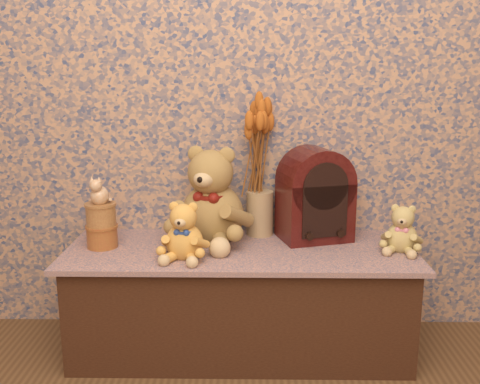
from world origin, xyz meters
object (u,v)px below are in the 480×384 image
object	(u,v)px
teddy_large	(212,191)
teddy_medium	(184,228)
biscuit_tin_lower	(102,236)
cat_figurine	(99,190)
ceramic_vase	(260,213)
teddy_small	(402,226)
cathedral_radio	(315,194)

from	to	relation	value
teddy_large	teddy_medium	bearing A→B (deg)	-96.15
biscuit_tin_lower	cat_figurine	xyz separation A→B (m)	(0.00, 0.00, 0.19)
biscuit_tin_lower	ceramic_vase	bearing A→B (deg)	15.60
teddy_small	cathedral_radio	xyz separation A→B (m)	(-0.32, 0.15, 0.09)
teddy_large	biscuit_tin_lower	world-z (taller)	teddy_large
ceramic_vase	teddy_medium	bearing A→B (deg)	-134.64
teddy_large	cathedral_radio	bearing A→B (deg)	22.13
cathedral_radio	biscuit_tin_lower	distance (m)	0.88
teddy_medium	cat_figurine	xyz separation A→B (m)	(-0.34, 0.12, 0.12)
teddy_small	ceramic_vase	world-z (taller)	teddy_small
biscuit_tin_lower	cat_figurine	size ratio (longest dim) A/B	1.04
cathedral_radio	ceramic_vase	xyz separation A→B (m)	(-0.22, 0.05, -0.10)
teddy_large	teddy_small	distance (m)	0.76
teddy_medium	teddy_large	bearing A→B (deg)	74.75
cathedral_radio	ceramic_vase	bearing A→B (deg)	150.16
teddy_large	teddy_small	size ratio (longest dim) A/B	2.12
teddy_large	cathedral_radio	distance (m)	0.42
teddy_large	teddy_medium	size ratio (longest dim) A/B	1.82
teddy_large	ceramic_vase	distance (m)	0.24
teddy_large	ceramic_vase	world-z (taller)	teddy_large
teddy_large	ceramic_vase	size ratio (longest dim) A/B	2.23
cathedral_radio	ceramic_vase	distance (m)	0.25
cathedral_radio	teddy_small	bearing A→B (deg)	-41.14
teddy_large	ceramic_vase	xyz separation A→B (m)	(0.19, 0.08, -0.12)
cat_figurine	teddy_small	bearing A→B (deg)	9.70
teddy_small	cathedral_radio	distance (m)	0.37
teddy_large	cat_figurine	size ratio (longest dim) A/B	3.65
ceramic_vase	teddy_small	bearing A→B (deg)	-20.21
teddy_large	cathedral_radio	size ratio (longest dim) A/B	1.10
teddy_large	teddy_small	xyz separation A→B (m)	(0.74, -0.12, -0.11)
cathedral_radio	biscuit_tin_lower	xyz separation A→B (m)	(-0.85, -0.12, -0.15)
teddy_small	cat_figurine	distance (m)	1.19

